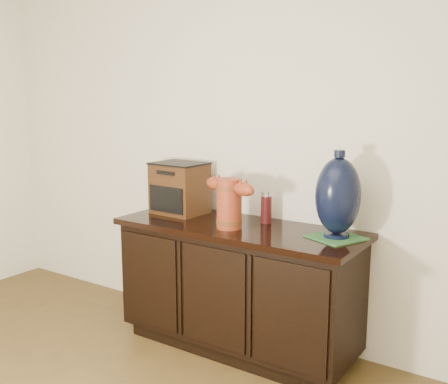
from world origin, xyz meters
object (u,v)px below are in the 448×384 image
Objects in this scene: tv_radio at (180,188)px; terracotta_vessel at (229,200)px; spray_can at (266,207)px; sideboard at (238,286)px; lamp_base at (338,196)px.

terracotta_vessel is at bearing -14.73° from tv_radio.
spray_can is at bearing 10.17° from tv_radio.
terracotta_vessel is 0.50m from tv_radio.
tv_radio is 1.79× the size of spray_can.
terracotta_vessel reaches higher than spray_can.
lamp_base is at bearing 5.27° from sideboard.
tv_radio is 0.73× the size of lamp_base.
tv_radio is 0.60m from spray_can.
tv_radio is at bearing 171.82° from sideboard.
terracotta_vessel is at bearing -116.36° from spray_can.
sideboard is 3.19× the size of lamp_base.
spray_can is at bearing 80.51° from terracotta_vessel.
sideboard is at bearing -5.33° from tv_radio.
lamp_base reaches higher than tv_radio.
tv_radio is (-0.48, 0.07, 0.53)m from sideboard.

